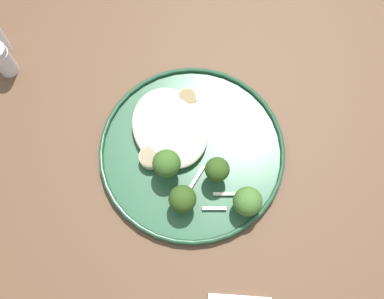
{
  "coord_description": "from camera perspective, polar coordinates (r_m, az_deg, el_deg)",
  "views": [
    {
      "loc": [
        -0.18,
        0.15,
        1.48
      ],
      "look_at": [
        0.04,
        0.05,
        0.76
      ],
      "focal_mm": 46.13,
      "sensor_mm": 36.0,
      "label": 1
    }
  ],
  "objects": [
    {
      "name": "ground",
      "position": [
        1.5,
        2.39,
        -10.28
      ],
      "size": [
        6.0,
        6.0,
        0.0
      ],
      "primitive_type": "plane",
      "color": "#47423D"
    },
    {
      "name": "wooden_dining_table",
      "position": [
        0.85,
        4.15,
        -3.45
      ],
      "size": [
        1.4,
        1.0,
        0.74
      ],
      "color": "brown",
      "rests_on": "ground"
    },
    {
      "name": "dinner_plate",
      "position": [
        0.77,
        0.0,
        -0.28
      ],
      "size": [
        0.29,
        0.29,
        0.02
      ],
      "color": "#235133",
      "rests_on": "wooden_dining_table"
    },
    {
      "name": "noodle_bed",
      "position": [
        0.77,
        -2.58,
        2.57
      ],
      "size": [
        0.14,
        0.11,
        0.03
      ],
      "color": "beige",
      "rests_on": "dinner_plate"
    },
    {
      "name": "seared_scallop_left_edge",
      "position": [
        0.78,
        -0.91,
        3.81
      ],
      "size": [
        0.02,
        0.02,
        0.01
      ],
      "color": "#E5C689",
      "rests_on": "dinner_plate"
    },
    {
      "name": "seared_scallop_front_small",
      "position": [
        0.77,
        -0.56,
        2.32
      ],
      "size": [
        0.03,
        0.03,
        0.02
      ],
      "color": "#DBB77A",
      "rests_on": "dinner_plate"
    },
    {
      "name": "seared_scallop_on_noodles",
      "position": [
        0.79,
        -0.57,
        5.93
      ],
      "size": [
        0.03,
        0.03,
        0.02
      ],
      "color": "#DBB77A",
      "rests_on": "dinner_plate"
    },
    {
      "name": "seared_scallop_right_edge",
      "position": [
        0.75,
        -4.8,
        -0.92
      ],
      "size": [
        0.04,
        0.04,
        0.02
      ],
      "color": "beige",
      "rests_on": "dinner_plate"
    },
    {
      "name": "broccoli_floret_left_leaning",
      "position": [
        0.72,
        2.92,
        -2.37
      ],
      "size": [
        0.04,
        0.04,
        0.06
      ],
      "color": "#7A994C",
      "rests_on": "dinner_plate"
    },
    {
      "name": "broccoli_floret_near_rim",
      "position": [
        0.71,
        -1.11,
        -5.77
      ],
      "size": [
        0.04,
        0.04,
        0.05
      ],
      "color": "#7A994C",
      "rests_on": "dinner_plate"
    },
    {
      "name": "broccoli_floret_tall_stalk",
      "position": [
        0.72,
        6.44,
        -6.01
      ],
      "size": [
        0.04,
        0.04,
        0.05
      ],
      "color": "#7A994C",
      "rests_on": "dinner_plate"
    },
    {
      "name": "broccoli_floret_center_pile",
      "position": [
        0.72,
        -2.95,
        -1.65
      ],
      "size": [
        0.04,
        0.04,
        0.06
      ],
      "color": "#7A994C",
      "rests_on": "dinner_plate"
    },
    {
      "name": "onion_sliver_curled_piece",
      "position": [
        0.75,
        0.46,
        -3.07
      ],
      "size": [
        0.03,
        0.04,
        0.0
      ],
      "primitive_type": "cube",
      "rotation": [
        0.0,
        0.0,
        5.32
      ],
      "color": "silver",
      "rests_on": "dinner_plate"
    },
    {
      "name": "onion_sliver_long_sliver",
      "position": [
        0.75,
        4.63,
        -5.14
      ],
      "size": [
        0.03,
        0.05,
        0.0
      ],
      "primitive_type": "cube",
      "rotation": [
        0.0,
        0.0,
        1.16
      ],
      "color": "silver",
      "rests_on": "dinner_plate"
    },
    {
      "name": "onion_sliver_short_strip",
      "position": [
        0.74,
        2.59,
        -6.82
      ],
      "size": [
        0.02,
        0.04,
        0.0
      ],
      "primitive_type": "cube",
      "rotation": [
        0.0,
        0.0,
        1.16
      ],
      "color": "silver",
      "rests_on": "dinner_plate"
    },
    {
      "name": "salt_shaker",
      "position": [
        0.86,
        -21.05,
        9.68
      ],
      "size": [
        0.03,
        0.03,
        0.07
      ],
      "color": "white",
      "rests_on": "wooden_dining_table"
    }
  ]
}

